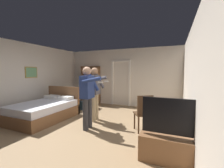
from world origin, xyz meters
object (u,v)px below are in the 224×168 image
Objects in this scene: bookshelf at (91,83)px; bottle_on_table at (167,106)px; bed at (45,110)px; side_table at (160,118)px; laptop at (159,107)px; wooden_chair at (144,112)px; suitcase_small at (91,103)px; person_blue_shirt at (88,93)px; suitcase_dark at (85,105)px; tv_flatscreen at (174,145)px; person_striped_shirt at (95,90)px.

bookshelf is 8.04× the size of bottle_on_table.
bed reaches higher than side_table.
laptop is (-0.03, -0.04, 0.28)m from side_table.
bookshelf reaches higher than bottle_on_table.
side_table is (3.60, -2.73, -0.54)m from bookshelf.
laptop is at bearing 167.78° from bottle_on_table.
wooden_chair reaches higher than laptop.
wooden_chair is (-0.43, 0.15, 0.08)m from side_table.
wooden_chair is at bearing 3.66° from bed.
bottle_on_table reaches higher than suitcase_small.
person_blue_shirt is 2.31m from suitcase_dark.
wooden_chair is at bearing 14.56° from person_blue_shirt.
tv_flatscreen is (3.91, -3.72, -0.68)m from bookshelf.
laptop is 1.90m from person_blue_shirt.
person_striped_shirt is at bearing 166.06° from laptop.
tv_flatscreen is 0.68× the size of person_blue_shirt.
tv_flatscreen is 2.45× the size of suitcase_small.
bookshelf is at bearing 142.75° from side_table.
bookshelf is 4.11m from wooden_chair.
bookshelf is at bearing 142.09° from laptop.
bottle_on_table is (0.17, -0.04, 0.05)m from laptop.
bookshelf is 3.41m from person_blue_shirt.
suitcase_dark is 0.29m from suitcase_small.
side_table is 0.46m from wooden_chair.
person_blue_shirt is (-2.22, 0.75, 0.67)m from tv_flatscreen.
laptop is at bearing -13.94° from person_striped_shirt.
tv_flatscreen is (4.02, -0.92, 0.02)m from bed.
suitcase_small is (-3.05, 1.80, -0.26)m from side_table.
wooden_chair is 1.73m from person_striped_shirt.
tv_flatscreen is 1.67× the size of side_table.
person_striped_shirt is (-2.07, 0.46, 0.52)m from side_table.
suitcase_dark is 1.33× the size of suitcase_small.
person_striped_shirt is at bearing 17.78° from bed.
person_blue_shirt is (-1.88, -0.19, 0.24)m from laptop.
bookshelf is 1.08× the size of person_striped_shirt.
person_striped_shirt is 2.70× the size of suitcase_dark.
wooden_chair reaches higher than bottle_on_table.
person_blue_shirt reaches higher than laptop.
bottle_on_table is (0.14, -0.08, 0.33)m from side_table.
bottle_on_table is at bearing -12.22° from laptop.
wooden_chair is at bearing 154.33° from laptop.
person_blue_shirt is (-1.91, -0.23, 0.53)m from side_table.
suitcase_small reaches higher than suitcase_dark.
person_striped_shirt is (-2.04, 0.51, 0.24)m from laptop.
side_table is 0.40× the size of person_blue_shirt.
tv_flatscreen is 4.36m from suitcase_small.
laptop is at bearing -124.85° from side_table.
side_table is 1.99m from person_blue_shirt.
bed is 1.85m from person_striped_shirt.
suitcase_dark is (0.56, 1.59, -0.13)m from bed.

